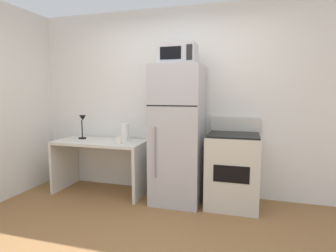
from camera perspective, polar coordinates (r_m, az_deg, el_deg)
wall_back_white at (r=3.89m, az=2.66°, el=5.11°), size 5.00×0.10×2.60m
desk at (r=4.03m, az=-13.82°, el=-6.03°), size 1.29×0.63×0.75m
desk_lamp at (r=4.17m, az=-17.54°, el=0.64°), size 0.14×0.12×0.35m
coffee_mug at (r=3.66m, az=-10.27°, el=-3.00°), size 0.08×0.08×0.09m
paper_towel_roll at (r=3.91m, az=-9.03°, el=-1.28°), size 0.11×0.11×0.24m
refrigerator at (r=3.53m, az=2.12°, el=-1.84°), size 0.63×0.67×1.77m
microwave at (r=3.50m, az=2.11°, el=14.77°), size 0.46×0.35×0.26m
oven_range at (r=3.54m, az=13.42°, el=-8.92°), size 0.64×0.61×1.10m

